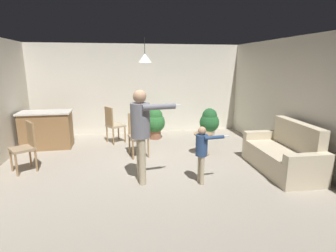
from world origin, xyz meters
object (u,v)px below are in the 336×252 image
Objects in this scene: side_table_by_couch at (203,141)px; potted_plant_corner at (155,122)px; dining_chair_near_wall at (138,133)px; kitchen_counter at (47,130)px; person_child at (202,149)px; person_adult at (141,126)px; potted_plant_by_wall at (209,122)px; dining_chair_by_counter at (113,123)px; couch_floral at (284,155)px; spare_remote_on_table at (204,133)px; dining_chair_centre_back at (26,145)px.

side_table_by_couch is 1.87m from potted_plant_corner.
side_table_by_couch is 0.52× the size of dining_chair_near_wall.
dining_chair_near_wall is (2.25, -1.00, 0.07)m from kitchen_counter.
person_adult is at bearing -108.51° from person_child.
person_child reaches higher than potted_plant_corner.
person_adult is 1.95× the size of potted_plant_by_wall.
dining_chair_near_wall is (0.58, -1.14, 0.00)m from dining_chair_by_counter.
dining_chair_by_counter is at bearing -156.44° from person_child.
person_adult reaches higher than potted_plant_by_wall.
potted_plant_by_wall is at bearing 16.03° from couch_floral.
side_table_by_couch is at bearing 27.44° from dining_chair_by_counter.
person_adult is 2.09m from spare_remote_on_table.
person_adult is 1.60m from dining_chair_near_wall.
side_table_by_couch is at bearing -59.78° from potted_plant_corner.
couch_floral is at bearing -44.09° from side_table_by_couch.
potted_plant_corner is (2.84, 0.37, 0.02)m from kitchen_counter.
person_child reaches higher than dining_chair_near_wall.
side_table_by_couch is 2.53m from dining_chair_by_counter.
kitchen_counter is 0.74× the size of person_adult.
couch_floral is 1.72× the size of person_child.
person_child reaches higher than kitchen_counter.
dining_chair_near_wall is (-1.53, 0.23, 0.22)m from side_table_by_couch.
dining_chair_centre_back reaches higher than spare_remote_on_table.
couch_floral is at bearing 93.46° from person_child.
potted_plant_by_wall is at bearing 132.53° from person_adult.
spare_remote_on_table is (3.81, 0.31, -0.01)m from dining_chair_centre_back.
person_child is at bearing -40.29° from kitchen_counter.
side_table_by_couch is 1.56m from dining_chair_near_wall.
potted_plant_corner is at bearing 172.12° from potted_plant_by_wall.
potted_plant_corner is at bearing 7.46° from kitchen_counter.
person_child is at bearing -111.42° from potted_plant_by_wall.
potted_plant_corner is (0.59, 1.37, -0.05)m from dining_chair_near_wall.
couch_floral is 3.63m from potted_plant_corner.
person_adult is 2.76m from dining_chair_by_counter.
kitchen_counter is 1.41× the size of potted_plant_corner.
dining_chair_near_wall is (0.03, 1.52, -0.51)m from person_adult.
kitchen_counter reaches higher than side_table_by_couch.
couch_floral is at bearing -26.14° from kitchen_counter.
person_child reaches higher than spare_remote_on_table.
person_adult reaches higher than kitchen_counter.
side_table_by_couch is at bearing -18.09° from kitchen_counter.
couch_floral and dining_chair_near_wall have the same top height.
couch_floral is 2.95m from person_adult.
dining_chair_by_counter and dining_chair_near_wall have the same top height.
dining_chair_near_wall is at bearing 64.15° from couch_floral.
couch_floral is 1.07× the size of person_adult.
side_table_by_couch is 0.52× the size of dining_chair_by_counter.
person_child is 1.22× the size of potted_plant_by_wall.
dining_chair_centre_back is (-1.69, -1.68, 0.00)m from dining_chair_by_counter.
side_table_by_couch is 2.15m from person_adult.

